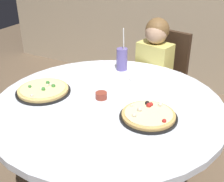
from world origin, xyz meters
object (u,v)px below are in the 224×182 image
Objects in this scene: pizza_veggie at (43,90)px; soda_cup at (122,59)px; dining_table at (108,114)px; diner_child at (147,93)px; sauce_bowl at (101,96)px; chair_wooden at (159,81)px; plate_small at (140,77)px; pizza_cheese at (148,115)px.

soda_cup is (0.27, 0.56, 0.06)m from pizza_veggie.
diner_child reaches higher than dining_table.
sauce_bowl is at bearing 16.25° from pizza_veggie.
dining_table is at bearing -73.00° from soda_cup.
plate_small is (0.01, -0.47, 0.22)m from chair_wooden.
soda_cup is 0.47m from sauce_bowl.
soda_cup is at bearing 64.56° from pizza_veggie.
soda_cup is (-0.13, -0.22, 0.35)m from diner_child.
diner_child is 3.47× the size of pizza_cheese.
dining_table is at bearing -91.13° from chair_wooden.
soda_cup is at bearing -112.29° from chair_wooden.
diner_child is 3.19× the size of pizza_veggie.
pizza_veggie is 0.62m from soda_cup.
diner_child is 0.73m from sauce_bowl.
plate_small is (0.04, -0.29, 0.27)m from diner_child.
soda_cup is (-0.16, -0.40, 0.30)m from chair_wooden.
pizza_cheese is at bearing -10.57° from dining_table.
plate_small is at bearing -88.62° from chair_wooden.
chair_wooden is 13.57× the size of sauce_bowl.
pizza_cheese reaches higher than dining_table.
sauce_bowl reaches higher than plate_small.
pizza_veggie reaches higher than plate_small.
sauce_bowl is (0.36, 0.10, 0.00)m from pizza_veggie.
pizza_cheese reaches higher than plate_small.
plate_small is at bearing 77.71° from sauce_bowl.
dining_table is 7.54× the size of plate_small.
pizza_cheese reaches higher than sauce_bowl.
plate_small is (0.08, 0.39, -0.02)m from sauce_bowl.
diner_child reaches higher than soda_cup.
diner_child is 0.40m from plate_small.
chair_wooden is at bearing 85.09° from sauce_bowl.
dining_table is 19.38× the size of sauce_bowl.
chair_wooden is 5.28× the size of plate_small.
soda_cup is 1.71× the size of plate_small.
pizza_cheese is 0.52m from plate_small.
pizza_cheese is at bearing -51.51° from soda_cup.
diner_child reaches higher than sauce_bowl.
sauce_bowl is (-0.04, -0.67, 0.29)m from diner_child.
chair_wooden reaches higher than pizza_cheese.
chair_wooden is 0.88× the size of diner_child.
pizza_veggie is at bearing -131.86° from plate_small.
diner_child is 0.43m from soda_cup.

